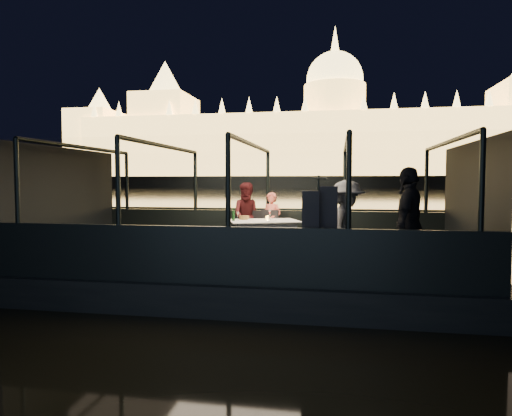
% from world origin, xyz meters
% --- Properties ---
extents(river_water, '(500.00, 500.00, 0.00)m').
position_xyz_m(river_water, '(0.00, 80.00, 0.00)').
color(river_water, black).
rests_on(river_water, ground).
extents(boat_hull, '(8.60, 4.40, 1.00)m').
position_xyz_m(boat_hull, '(0.00, 0.00, 0.00)').
color(boat_hull, black).
rests_on(boat_hull, river_water).
extents(boat_deck, '(8.00, 4.00, 0.04)m').
position_xyz_m(boat_deck, '(0.00, 0.00, 0.48)').
color(boat_deck, black).
rests_on(boat_deck, boat_hull).
extents(gunwale_port, '(8.00, 0.08, 0.90)m').
position_xyz_m(gunwale_port, '(0.00, 2.00, 0.95)').
color(gunwale_port, black).
rests_on(gunwale_port, boat_deck).
extents(gunwale_starboard, '(8.00, 0.08, 0.90)m').
position_xyz_m(gunwale_starboard, '(0.00, -2.00, 0.95)').
color(gunwale_starboard, black).
rests_on(gunwale_starboard, boat_deck).
extents(cabin_glass_port, '(8.00, 0.02, 1.40)m').
position_xyz_m(cabin_glass_port, '(0.00, 2.00, 2.10)').
color(cabin_glass_port, '#99B2B2').
rests_on(cabin_glass_port, gunwale_port).
extents(cabin_glass_starboard, '(8.00, 0.02, 1.40)m').
position_xyz_m(cabin_glass_starboard, '(0.00, -2.00, 2.10)').
color(cabin_glass_starboard, '#99B2B2').
rests_on(cabin_glass_starboard, gunwale_starboard).
extents(cabin_roof_glass, '(8.00, 4.00, 0.02)m').
position_xyz_m(cabin_roof_glass, '(0.00, 0.00, 2.80)').
color(cabin_roof_glass, '#99B2B2').
rests_on(cabin_roof_glass, boat_deck).
extents(end_wall_fore, '(0.02, 4.00, 2.30)m').
position_xyz_m(end_wall_fore, '(-4.00, 0.00, 1.65)').
color(end_wall_fore, black).
rests_on(end_wall_fore, boat_deck).
extents(end_wall_aft, '(0.02, 4.00, 2.30)m').
position_xyz_m(end_wall_aft, '(4.00, 0.00, 1.65)').
color(end_wall_aft, black).
rests_on(end_wall_aft, boat_deck).
extents(canopy_ribs, '(8.00, 4.00, 2.30)m').
position_xyz_m(canopy_ribs, '(0.00, 0.00, 1.65)').
color(canopy_ribs, black).
rests_on(canopy_ribs, boat_deck).
extents(embankment, '(400.00, 140.00, 6.00)m').
position_xyz_m(embankment, '(0.00, 210.00, 1.00)').
color(embankment, '#423D33').
rests_on(embankment, ground).
extents(parliament_building, '(220.00, 32.00, 60.00)m').
position_xyz_m(parliament_building, '(0.00, 175.00, 29.00)').
color(parliament_building, '#F2D18C').
rests_on(parliament_building, embankment).
extents(dining_table_central, '(1.73, 1.50, 0.77)m').
position_xyz_m(dining_table_central, '(0.09, 0.80, 0.89)').
color(dining_table_central, silver).
rests_on(dining_table_central, boat_deck).
extents(chair_port_left, '(0.55, 0.55, 0.91)m').
position_xyz_m(chair_port_left, '(-0.14, 1.45, 0.95)').
color(chair_port_left, black).
rests_on(chair_port_left, boat_deck).
extents(chair_port_right, '(0.56, 0.56, 0.94)m').
position_xyz_m(chair_port_right, '(0.12, 1.30, 0.95)').
color(chair_port_right, black).
rests_on(chair_port_right, boat_deck).
extents(coat_stand, '(0.57, 0.52, 1.68)m').
position_xyz_m(coat_stand, '(1.35, -1.75, 1.40)').
color(coat_stand, black).
rests_on(coat_stand, boat_deck).
extents(person_woman_coral, '(0.57, 0.49, 1.35)m').
position_xyz_m(person_woman_coral, '(0.15, 1.57, 1.25)').
color(person_woman_coral, '#F26E58').
rests_on(person_woman_coral, boat_deck).
extents(person_man_maroon, '(0.84, 0.71, 1.57)m').
position_xyz_m(person_man_maroon, '(-0.40, 1.58, 1.25)').
color(person_man_maroon, '#421215').
rests_on(person_man_maroon, boat_deck).
extents(passenger_stripe, '(0.75, 1.13, 1.62)m').
position_xyz_m(passenger_stripe, '(1.79, -0.97, 1.35)').
color(passenger_stripe, silver).
rests_on(passenger_stripe, boat_deck).
extents(passenger_dark, '(0.80, 1.16, 1.83)m').
position_xyz_m(passenger_dark, '(2.75, -1.24, 1.35)').
color(passenger_dark, black).
rests_on(passenger_dark, boat_deck).
extents(wine_bottle, '(0.07, 0.07, 0.27)m').
position_xyz_m(wine_bottle, '(-0.51, 0.56, 1.42)').
color(wine_bottle, '#143917').
rests_on(wine_bottle, dining_table_central).
extents(bread_basket, '(0.25, 0.25, 0.09)m').
position_xyz_m(bread_basket, '(-0.36, 0.94, 1.31)').
color(bread_basket, olive).
rests_on(bread_basket, dining_table_central).
extents(amber_candle, '(0.08, 0.08, 0.09)m').
position_xyz_m(amber_candle, '(0.16, 0.87, 1.31)').
color(amber_candle, yellow).
rests_on(amber_candle, dining_table_central).
extents(plate_near, '(0.30, 0.30, 0.01)m').
position_xyz_m(plate_near, '(0.28, 0.65, 1.27)').
color(plate_near, white).
rests_on(plate_near, dining_table_central).
extents(plate_far, '(0.28, 0.28, 0.01)m').
position_xyz_m(plate_far, '(-0.35, 0.94, 1.27)').
color(plate_far, silver).
rests_on(plate_far, dining_table_central).
extents(wine_glass_white, '(0.06, 0.06, 0.18)m').
position_xyz_m(wine_glass_white, '(-0.45, 0.69, 1.36)').
color(wine_glass_white, white).
rests_on(wine_glass_white, dining_table_central).
extents(wine_glass_red, '(0.08, 0.08, 0.21)m').
position_xyz_m(wine_glass_red, '(0.21, 0.94, 1.36)').
color(wine_glass_red, silver).
rests_on(wine_glass_red, dining_table_central).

